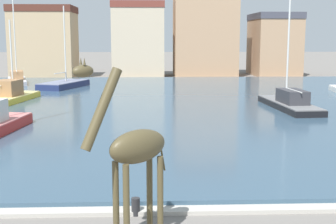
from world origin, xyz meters
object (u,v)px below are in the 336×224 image
(sailboat_navy, at_px, (67,85))
(sailboat_yellow, at_px, (13,96))
(sailboat_grey, at_px, (17,80))
(giraffe_statue, at_px, (134,151))
(mooring_bollard, at_px, (136,207))
(sailboat_black, at_px, (286,103))

(sailboat_navy, distance_m, sailboat_yellow, 9.59)
(sailboat_navy, relative_size, sailboat_yellow, 1.13)
(sailboat_grey, bearing_deg, sailboat_yellow, -75.61)
(giraffe_statue, bearing_deg, sailboat_grey, 109.35)
(sailboat_navy, relative_size, mooring_bollard, 15.50)
(sailboat_yellow, height_order, sailboat_black, sailboat_black)
(sailboat_yellow, relative_size, mooring_bollard, 13.71)
(sailboat_black, height_order, mooring_bollard, sailboat_black)
(sailboat_navy, relative_size, sailboat_black, 0.89)
(sailboat_navy, bearing_deg, giraffe_statue, -77.56)
(sailboat_grey, bearing_deg, giraffe_statue, -70.65)
(mooring_bollard, bearing_deg, giraffe_statue, -89.24)
(sailboat_yellow, bearing_deg, sailboat_grey, 104.39)
(sailboat_yellow, bearing_deg, sailboat_navy, 75.48)
(sailboat_navy, relative_size, sailboat_grey, 0.88)
(sailboat_yellow, bearing_deg, giraffe_statue, -67.98)
(sailboat_black, height_order, sailboat_grey, sailboat_grey)
(sailboat_black, xyz_separation_m, mooring_bollard, (-9.60, -18.13, -0.26))
(sailboat_yellow, bearing_deg, sailboat_black, -12.38)
(sailboat_navy, bearing_deg, sailboat_grey, 143.81)
(sailboat_grey, height_order, mooring_bollard, sailboat_grey)
(sailboat_navy, bearing_deg, sailboat_yellow, -104.52)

